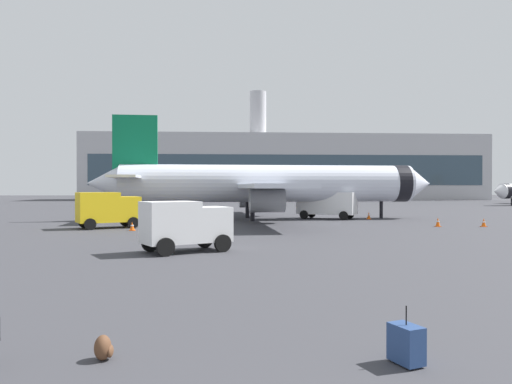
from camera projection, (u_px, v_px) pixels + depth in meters
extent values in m
cylinder|color=silver|center=(269.00, 183.00, 50.42)|extent=(30.16, 5.45, 3.80)
cone|color=silver|center=(419.00, 184.00, 52.34)|extent=(2.60, 3.74, 3.61)
cone|color=silver|center=(103.00, 183.00, 48.45)|extent=(3.38, 3.59, 3.42)
cylinder|color=black|center=(399.00, 184.00, 52.08)|extent=(1.61, 3.95, 3.88)
cube|color=silver|center=(251.00, 186.00, 58.24)|extent=(5.68, 16.24, 0.36)
cube|color=silver|center=(271.00, 186.00, 42.36)|extent=(5.68, 16.24, 0.36)
cylinder|color=gray|center=(253.00, 198.00, 55.77)|extent=(3.32, 2.37, 2.20)
cylinder|color=gray|center=(267.00, 200.00, 44.85)|extent=(3.32, 2.37, 2.20)
cube|color=#0C7247|center=(135.00, 147.00, 48.78)|extent=(4.41, 0.60, 6.40)
cube|color=silver|center=(134.00, 178.00, 51.93)|extent=(2.93, 6.13, 0.24)
cube|color=silver|center=(125.00, 177.00, 45.57)|extent=(2.93, 6.13, 0.24)
cylinder|color=black|center=(381.00, 210.00, 51.87)|extent=(0.36, 0.36, 1.80)
cylinder|color=black|center=(247.00, 210.00, 52.59)|extent=(0.44, 0.44, 1.80)
cylinder|color=black|center=(252.00, 212.00, 47.82)|extent=(0.44, 0.44, 1.80)
cone|color=white|center=(498.00, 191.00, 87.40)|extent=(2.16, 2.83, 2.54)
cylinder|color=black|center=(505.00, 191.00, 87.81)|extent=(1.51, 2.87, 2.73)
cylinder|color=black|center=(512.00, 202.00, 88.20)|extent=(0.25, 0.25, 1.27)
cube|color=yellow|center=(128.00, 209.00, 40.43)|extent=(2.49, 2.72, 2.04)
cube|color=#1E232D|center=(136.00, 203.00, 40.78)|extent=(0.96, 1.81, 0.84)
cube|color=yellow|center=(98.00, 207.00, 39.22)|extent=(3.77, 3.36, 2.40)
cylinder|color=black|center=(125.00, 221.00, 41.49)|extent=(0.90, 0.60, 0.90)
cylinder|color=black|center=(133.00, 223.00, 39.50)|extent=(0.90, 0.60, 0.90)
cylinder|color=black|center=(84.00, 222.00, 39.80)|extent=(0.90, 0.60, 0.90)
cylinder|color=black|center=(90.00, 224.00, 37.81)|extent=(0.90, 0.60, 0.90)
cube|color=white|center=(347.00, 203.00, 50.37)|extent=(2.62, 2.91, 2.29)
cube|color=#1E232D|center=(354.00, 198.00, 50.06)|extent=(1.10, 1.93, 0.95)
cube|color=white|center=(319.00, 201.00, 51.63)|extent=(4.94, 4.18, 2.70)
cylinder|color=black|center=(350.00, 214.00, 51.54)|extent=(0.90, 0.62, 0.90)
cylinder|color=black|center=(343.00, 216.00, 49.27)|extent=(0.90, 0.62, 0.90)
cylinder|color=black|center=(312.00, 213.00, 53.31)|extent=(0.90, 0.62, 0.90)
cylinder|color=black|center=(304.00, 215.00, 51.05)|extent=(0.90, 0.62, 0.90)
cube|color=white|center=(210.00, 224.00, 25.73)|extent=(2.49, 2.59, 1.78)
cube|color=#1E232D|center=(222.00, 215.00, 26.12)|extent=(0.92, 1.63, 0.74)
cube|color=white|center=(170.00, 222.00, 24.57)|extent=(3.27, 3.01, 2.10)
cylinder|color=black|center=(205.00, 240.00, 26.75)|extent=(0.90, 0.62, 0.90)
cylinder|color=black|center=(223.00, 243.00, 24.96)|extent=(0.90, 0.62, 0.90)
cylinder|color=black|center=(150.00, 243.00, 25.13)|extent=(0.90, 0.62, 0.90)
cylinder|color=black|center=(165.00, 247.00, 23.34)|extent=(0.90, 0.62, 0.90)
cube|color=#F2590C|center=(438.00, 226.00, 41.10)|extent=(0.44, 0.44, 0.04)
cone|color=#F2590C|center=(438.00, 222.00, 41.09)|extent=(0.36, 0.36, 0.74)
cylinder|color=white|center=(438.00, 221.00, 41.09)|extent=(0.23, 0.23, 0.10)
cube|color=#F2590C|center=(132.00, 230.00, 37.33)|extent=(0.44, 0.44, 0.04)
cone|color=#F2590C|center=(132.00, 226.00, 37.33)|extent=(0.36, 0.36, 0.64)
cylinder|color=white|center=(132.00, 225.00, 37.33)|extent=(0.23, 0.23, 0.10)
cube|color=#F2590C|center=(484.00, 226.00, 41.04)|extent=(0.44, 0.44, 0.04)
cone|color=#F2590C|center=(484.00, 222.00, 41.04)|extent=(0.36, 0.36, 0.66)
cylinder|color=white|center=(484.00, 222.00, 41.04)|extent=(0.23, 0.23, 0.10)
cube|color=#F2590C|center=(369.00, 219.00, 50.80)|extent=(0.44, 0.44, 0.04)
cone|color=#F2590C|center=(369.00, 215.00, 50.80)|extent=(0.36, 0.36, 0.72)
cylinder|color=white|center=(369.00, 215.00, 50.80)|extent=(0.23, 0.23, 0.10)
cube|color=navy|center=(406.00, 344.00, 9.13)|extent=(0.60, 0.74, 0.70)
cylinder|color=black|center=(406.00, 315.00, 9.13)|extent=(0.02, 0.02, 0.36)
cylinder|color=black|center=(398.00, 359.00, 9.34)|extent=(0.09, 0.06, 0.08)
cylinder|color=black|center=(415.00, 366.00, 8.93)|extent=(0.09, 0.06, 0.08)
ellipsoid|color=brown|center=(103.00, 348.00, 9.37)|extent=(0.32, 0.40, 0.48)
ellipsoid|color=brown|center=(110.00, 351.00, 9.38)|extent=(0.12, 0.28, 0.24)
cube|color=#B2B2B7|center=(285.00, 168.00, 132.53)|extent=(105.01, 19.10, 17.05)
cube|color=#334756|center=(290.00, 170.00, 122.95)|extent=(99.76, 0.10, 7.67)
cylinder|color=#B2B2B7|center=(258.00, 114.00, 131.91)|extent=(4.40, 4.40, 12.00)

